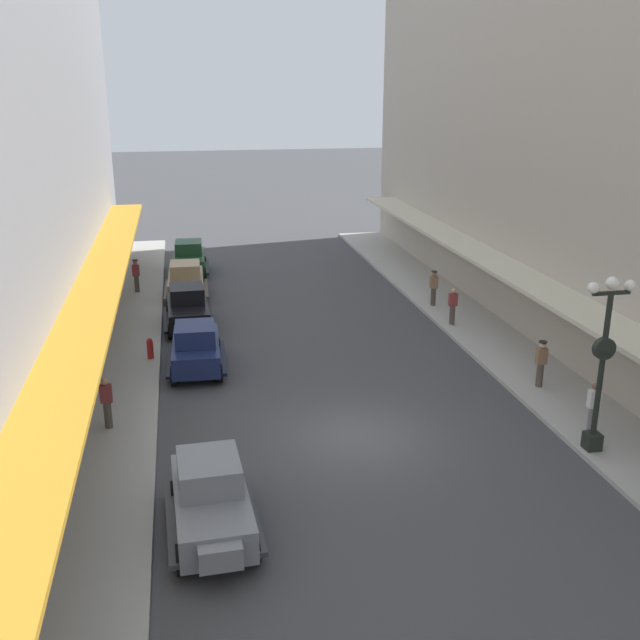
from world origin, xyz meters
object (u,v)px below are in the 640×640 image
(pedestrian_0, at_px, (434,288))
(pedestrian_5, at_px, (107,402))
(pedestrian_2, at_px, (593,407))
(parked_car_4, at_px, (186,279))
(parked_car_1, at_px, (188,307))
(pedestrian_3, at_px, (453,306))
(fire_hydrant, at_px, (150,348))
(pedestrian_1, at_px, (136,275))
(parked_car_3, at_px, (211,497))
(lamp_post_with_clock, at_px, (603,357))
(parked_car_2, at_px, (196,346))
(parked_car_0, at_px, (189,258))
(pedestrian_4, at_px, (541,363))

(pedestrian_0, height_order, pedestrian_5, pedestrian_0)
(pedestrian_2, bearing_deg, parked_car_4, 123.60)
(pedestrian_0, bearing_deg, pedestrian_2, -89.05)
(parked_car_1, distance_m, parked_car_4, 4.77)
(pedestrian_2, relative_size, pedestrian_3, 1.00)
(fire_hydrant, relative_size, pedestrian_1, 0.49)
(parked_car_3, bearing_deg, lamp_post_with_clock, 9.33)
(parked_car_4, xyz_separation_m, lamp_post_with_clock, (11.23, -18.61, 2.04))
(fire_hydrant, relative_size, pedestrian_3, 0.50)
(parked_car_1, relative_size, parked_car_4, 1.00)
(pedestrian_0, relative_size, pedestrian_1, 1.00)
(fire_hydrant, bearing_deg, pedestrian_3, 7.68)
(parked_car_1, height_order, parked_car_2, same)
(parked_car_1, xyz_separation_m, lamp_post_with_clock, (11.22, -13.83, 2.04))
(parked_car_3, relative_size, pedestrian_2, 2.63)
(parked_car_4, height_order, fire_hydrant, parked_car_4)
(lamp_post_with_clock, bearing_deg, parked_car_4, 121.11)
(fire_hydrant, bearing_deg, pedestrian_1, 95.40)
(fire_hydrant, bearing_deg, pedestrian_0, 19.63)
(parked_car_4, bearing_deg, parked_car_1, -89.98)
(pedestrian_0, bearing_deg, parked_car_0, 142.00)
(parked_car_0, bearing_deg, fire_hydrant, -97.58)
(pedestrian_3, bearing_deg, pedestrian_4, -85.82)
(pedestrian_3, bearing_deg, parked_car_1, 169.04)
(pedestrian_1, bearing_deg, pedestrian_5, -90.68)
(lamp_post_with_clock, height_order, pedestrian_2, lamp_post_with_clock)
(parked_car_2, xyz_separation_m, pedestrian_1, (-2.64, 10.87, 0.07))
(parked_car_0, distance_m, pedestrian_4, 22.11)
(parked_car_0, xyz_separation_m, lamp_post_with_clock, (10.96, -23.34, 2.04))
(parked_car_0, relative_size, pedestrian_4, 2.58)
(pedestrian_1, bearing_deg, parked_car_4, -22.43)
(parked_car_4, xyz_separation_m, fire_hydrant, (-1.52, -8.71, -0.38))
(parked_car_3, xyz_separation_m, pedestrian_1, (-2.67, 21.42, 0.07))
(pedestrian_4, bearing_deg, pedestrian_0, 92.09)
(parked_car_3, xyz_separation_m, pedestrian_5, (-2.86, 5.91, 0.05))
(parked_car_4, bearing_deg, parked_car_3, -89.36)
(parked_car_4, bearing_deg, pedestrian_5, -100.26)
(lamp_post_with_clock, xyz_separation_m, pedestrian_3, (0.14, 11.63, -2.00))
(fire_hydrant, distance_m, pedestrian_3, 13.01)
(pedestrian_5, bearing_deg, pedestrian_1, 89.32)
(parked_car_1, distance_m, pedestrian_3, 11.57)
(parked_car_0, xyz_separation_m, parked_car_4, (-0.26, -4.73, 0.00))
(lamp_post_with_clock, height_order, pedestrian_1, lamp_post_with_clock)
(pedestrian_2, distance_m, pedestrian_3, 10.71)
(pedestrian_3, bearing_deg, parked_car_3, -129.65)
(parked_car_3, distance_m, fire_hydrant, 11.84)
(parked_car_0, bearing_deg, lamp_post_with_clock, -64.84)
(parked_car_3, xyz_separation_m, pedestrian_2, (11.51, 2.74, 0.05))
(fire_hydrant, height_order, pedestrian_1, pedestrian_1)
(pedestrian_4, height_order, pedestrian_5, pedestrian_4)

